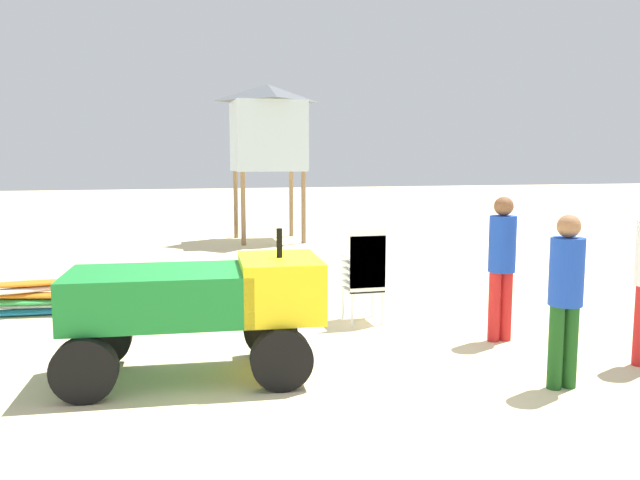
{
  "coord_description": "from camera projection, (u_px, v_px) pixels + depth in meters",
  "views": [
    {
      "loc": [
        -1.56,
        -6.31,
        2.22
      ],
      "look_at": [
        0.61,
        2.2,
        1.09
      ],
      "focal_mm": 36.11,
      "sensor_mm": 36.0,
      "label": 1
    }
  ],
  "objects": [
    {
      "name": "lifeguard_near_center",
      "position": [
        502.0,
        258.0,
        7.7
      ],
      "size": [
        0.32,
        0.32,
        1.76
      ],
      "color": "red",
      "rests_on": "ground"
    },
    {
      "name": "stacked_plastic_chairs",
      "position": [
        365.0,
        269.0,
        8.56
      ],
      "size": [
        0.48,
        0.48,
        1.29
      ],
      "color": "white",
      "rests_on": "ground"
    },
    {
      "name": "lifeguard_tower",
      "position": [
        268.0,
        128.0,
        16.88
      ],
      "size": [
        1.98,
        1.98,
        4.11
      ],
      "color": "olive",
      "rests_on": "ground"
    },
    {
      "name": "utility_cart",
      "position": [
        200.0,
        300.0,
        6.48
      ],
      "size": [
        2.63,
        1.45,
        1.5
      ],
      "color": "#197A2D",
      "rests_on": "ground"
    },
    {
      "name": "lifeguard_near_right",
      "position": [
        566.0,
        290.0,
        6.1
      ],
      "size": [
        0.32,
        0.32,
        1.69
      ],
      "color": "#194C19",
      "rests_on": "ground"
    },
    {
      "name": "surfboard_pile",
      "position": [
        26.0,
        299.0,
        9.09
      ],
      "size": [
        2.72,
        0.8,
        0.48
      ],
      "color": "#268CCC",
      "rests_on": "ground"
    },
    {
      "name": "ground",
      "position": [
        316.0,
        370.0,
        6.73
      ],
      "size": [
        80.0,
        80.0,
        0.0
      ],
      "primitive_type": "plane",
      "color": "beige"
    }
  ]
}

